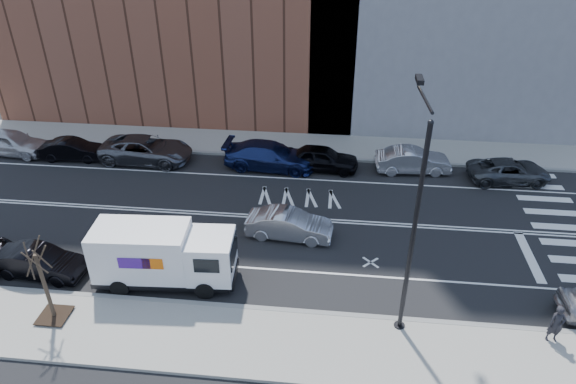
% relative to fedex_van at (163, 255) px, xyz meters
% --- Properties ---
extents(ground, '(120.00, 120.00, 0.00)m').
position_rel_fedex_van_xyz_m(ground, '(3.17, 5.60, -1.48)').
color(ground, black).
rests_on(ground, ground).
extents(sidewalk_near, '(44.00, 3.60, 0.15)m').
position_rel_fedex_van_xyz_m(sidewalk_near, '(3.17, -3.20, -1.41)').
color(sidewalk_near, gray).
rests_on(sidewalk_near, ground).
extents(sidewalk_far, '(44.00, 3.60, 0.15)m').
position_rel_fedex_van_xyz_m(sidewalk_far, '(3.17, 14.40, -1.41)').
color(sidewalk_far, gray).
rests_on(sidewalk_far, ground).
extents(curb_near, '(44.00, 0.25, 0.17)m').
position_rel_fedex_van_xyz_m(curb_near, '(3.17, -1.40, -1.40)').
color(curb_near, gray).
rests_on(curb_near, ground).
extents(curb_far, '(44.00, 0.25, 0.17)m').
position_rel_fedex_van_xyz_m(curb_far, '(3.17, 12.60, -1.40)').
color(curb_far, gray).
rests_on(curb_far, ground).
extents(crosswalk, '(3.00, 14.00, 0.01)m').
position_rel_fedex_van_xyz_m(crosswalk, '(19.17, 5.60, -1.48)').
color(crosswalk, white).
rests_on(crosswalk, ground).
extents(road_markings, '(40.00, 8.60, 0.01)m').
position_rel_fedex_van_xyz_m(road_markings, '(3.17, 5.60, -1.48)').
color(road_markings, white).
rests_on(road_markings, ground).
extents(streetlight, '(0.44, 4.02, 9.34)m').
position_rel_fedex_van_xyz_m(streetlight, '(10.17, -1.31, 3.60)').
color(streetlight, black).
rests_on(streetlight, ground).
extents(street_tree, '(1.20, 1.20, 3.75)m').
position_rel_fedex_van_xyz_m(street_tree, '(-3.83, -2.80, -0.03)').
color(street_tree, black).
rests_on(street_tree, ground).
extents(fedex_van, '(6.29, 2.49, 2.82)m').
position_rel_fedex_van_xyz_m(fedex_van, '(0.00, 0.00, 0.00)').
color(fedex_van, black).
rests_on(fedex_van, ground).
extents(far_parked_a, '(4.98, 2.41, 1.64)m').
position_rel_fedex_van_xyz_m(far_parked_a, '(-13.95, 11.30, -0.66)').
color(far_parked_a, silver).
rests_on(far_parked_a, ground).
extents(far_parked_b, '(4.12, 1.62, 1.33)m').
position_rel_fedex_van_xyz_m(far_parked_b, '(-9.65, 11.00, -0.81)').
color(far_parked_b, black).
rests_on(far_parked_b, ground).
extents(far_parked_c, '(5.90, 2.88, 1.61)m').
position_rel_fedex_van_xyz_m(far_parked_c, '(-4.83, 11.23, -0.67)').
color(far_parked_c, '#54555C').
rests_on(far_parked_c, ground).
extents(far_parked_d, '(5.84, 2.69, 1.65)m').
position_rel_fedex_van_xyz_m(far_parked_d, '(3.14, 11.19, -0.66)').
color(far_parked_d, navy).
rests_on(far_parked_d, ground).
extents(far_parked_e, '(4.61, 2.12, 1.53)m').
position_rel_fedex_van_xyz_m(far_parked_e, '(6.38, 11.31, -0.71)').
color(far_parked_e, black).
rests_on(far_parked_e, ground).
extents(far_parked_f, '(4.67, 1.96, 1.50)m').
position_rel_fedex_van_xyz_m(far_parked_f, '(11.97, 11.62, -0.73)').
color(far_parked_f, '#B6B6BB').
rests_on(far_parked_f, ground).
extents(far_parked_g, '(4.99, 2.70, 1.33)m').
position_rel_fedex_van_xyz_m(far_parked_g, '(17.57, 11.05, -0.82)').
color(far_parked_g, '#424549').
rests_on(far_parked_g, ground).
extents(driving_sedan, '(4.43, 1.85, 1.42)m').
position_rel_fedex_van_xyz_m(driving_sedan, '(5.12, 3.99, -0.77)').
color(driving_sedan, silver).
rests_on(driving_sedan, ground).
extents(near_parked_rear_a, '(4.29, 1.80, 1.38)m').
position_rel_fedex_van_xyz_m(near_parked_rear_a, '(-5.81, -0.15, -0.79)').
color(near_parked_rear_a, black).
rests_on(near_parked_rear_a, ground).
extents(pedestrian, '(0.63, 0.45, 1.65)m').
position_rel_fedex_van_xyz_m(pedestrian, '(15.98, -1.91, -0.51)').
color(pedestrian, black).
rests_on(pedestrian, sidewalk_near).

